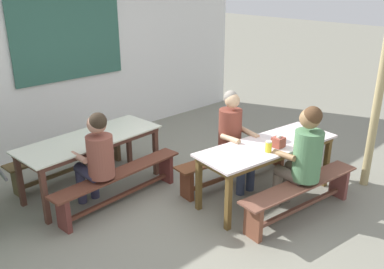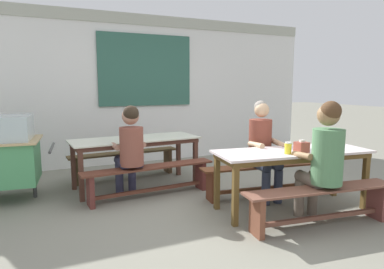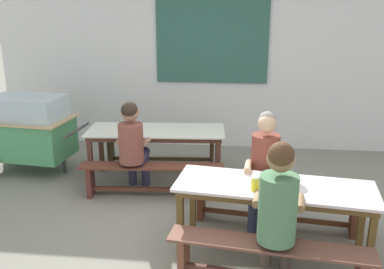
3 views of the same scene
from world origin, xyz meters
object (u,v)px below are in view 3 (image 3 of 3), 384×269
Objects in this scene: bench_near_front at (268,258)px; tissue_box at (278,185)px; bench_far_back at (161,147)px; food_cart at (28,129)px; person_right_near_table at (265,166)px; person_near_front at (278,205)px; dining_table_near at (274,192)px; condiment_jar at (255,184)px; bench_near_back at (275,202)px; bench_far_front at (152,176)px; person_left_back_turned at (132,142)px; dining_table_far at (156,135)px.

bench_near_front is 12.21× the size of tissue_box.
food_cart is (-1.84, -0.41, 0.35)m from bench_far_back.
person_right_near_table is 1.00m from person_near_front.
food_cart reaches higher than bench_far_back.
condiment_jar is at bearing -143.16° from dining_table_near.
bench_far_back is at bearing 117.35° from bench_near_front.
bench_near_front is (1.43, -2.76, -0.00)m from bench_far_back.
person_right_near_table is at bearing -160.64° from bench_near_back.
tissue_box is (0.02, -0.13, 0.14)m from dining_table_near.
tissue_box is (0.08, 0.41, 0.50)m from bench_near_front.
person_right_near_table is at bearing 79.24° from condiment_jar.
bench_far_back is 1.10m from bench_far_front.
person_left_back_turned is at bearing 159.81° from bench_near_back.
person_left_back_turned is at bearing 132.70° from bench_near_front.
person_right_near_table is (1.35, -0.62, 0.43)m from bench_far_front.
food_cart is at bearing 160.45° from bench_far_front.
person_left_back_turned is at bearing -112.44° from dining_table_far.
tissue_box is (0.08, -0.63, 0.07)m from person_right_near_table.
tissue_box is at bearing -50.75° from dining_table_far.
bench_far_back is (-0.04, 0.55, -0.37)m from dining_table_far.
dining_table_far is 1.41× the size of person_near_front.
bench_near_front is 1.42× the size of person_left_back_turned.
tissue_box is (1.68, -1.31, 0.08)m from person_left_back_turned.
bench_far_front is at bearing 131.01° from person_near_front.
dining_table_near is 1.10× the size of bench_near_front.
bench_far_back is 3.13m from person_near_front.
condiment_jar is at bearing 116.88° from person_near_front.
dining_table_far is 1.06× the size of bench_far_back.
bench_near_back is at bearing -21.28° from bench_far_front.
dining_table_far is at bearing 67.56° from person_left_back_turned.
person_left_back_turned is at bearing 138.05° from condiment_jar.
food_cart reaches higher than bench_far_front.
bench_far_back is (-1.50, 2.22, -0.37)m from dining_table_near.
person_left_back_turned is 9.16× the size of condiment_jar.
tissue_box is at bearing 85.99° from person_near_front.
person_left_back_turned is (-1.66, 1.18, 0.05)m from dining_table_near.
bench_near_back is at bearing 19.36° from person_right_near_table.
person_right_near_table is at bearing -23.20° from person_left_back_turned.
bench_near_front is 12.97× the size of condiment_jar.
person_near_front is at bearing -45.44° from person_left_back_turned.
person_right_near_table is at bearing 93.33° from person_near_front.
food_cart is (-3.27, 2.35, 0.36)m from bench_near_front.
bench_far_front is 2.07m from food_cart.
person_near_front is at bearing -48.99° from bench_far_front.
tissue_box is at bearing -82.47° from person_right_near_table.
person_left_back_turned is at bearing 144.58° from dining_table_near.
person_near_front is 9.86× the size of condiment_jar.
dining_table_near is 0.19m from tissue_box.
food_cart is at bearing 159.57° from person_left_back_turned.
bench_near_back and bench_near_front have the same top height.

